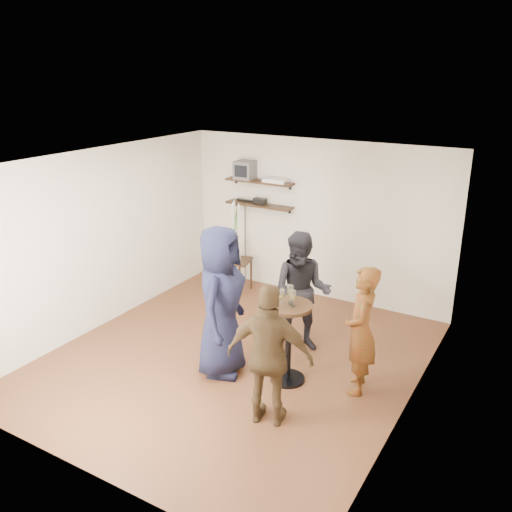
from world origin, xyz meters
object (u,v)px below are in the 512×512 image
Objects in this scene: radio at (260,201)px; drinks_table at (288,332)px; dvd_deck at (276,181)px; side_table at (236,265)px; crt_monitor at (245,170)px; person_navy at (221,301)px; person_plaid at (361,331)px; person_dark at (302,292)px; person_brown at (270,356)px.

drinks_table is (1.83, -2.48, -0.87)m from radio.
dvd_deck reaches higher than side_table.
crt_monitor reaches higher than radio.
dvd_deck is at bearing 36.88° from side_table.
radio is 0.22× the size of drinks_table.
side_table is 0.29× the size of person_navy.
crt_monitor is 3.88m from person_plaid.
dvd_deck is (0.58, 0.00, -0.12)m from crt_monitor.
dvd_deck is 1.82× the size of radio.
crt_monitor is at bearing 180.00° from dvd_deck.
person_navy is (1.24, -2.30, 0.49)m from side_table.
radio is 3.54m from person_plaid.
dvd_deck is 1.58m from side_table.
crt_monitor is at bearing 96.85° from side_table.
drinks_table is (1.52, -2.48, -1.25)m from dvd_deck.
person_dark is 1.69m from person_brown.
dvd_deck is at bearing -76.12° from person_brown.
radio is at bearing 180.00° from dvd_deck.
person_brown is at bearing -46.42° from person_plaid.
person_navy is (-0.59, -1.03, 0.13)m from person_dark.
radio is 3.20m from drinks_table.
crt_monitor is at bearing 130.38° from drinks_table.
person_navy is at bearing -164.98° from drinks_table.
person_navy is at bearing -135.21° from person_dark.
person_dark reaches higher than side_table.
side_table is (-0.53, -0.40, -1.43)m from dvd_deck.
person_dark is at bearing 105.43° from drinks_table.
drinks_table is at bearing -58.39° from dvd_deck.
crt_monitor is 0.59m from dvd_deck.
radio is at bearing -72.14° from person_brown.
crt_monitor is 0.20× the size of person_brown.
dvd_deck is 2.37m from person_dark.
person_plaid is (2.87, -1.84, 0.31)m from side_table.
crt_monitor is 4.21m from person_brown.
person_navy is (1.01, -2.70, -0.56)m from radio.
person_brown reaches higher than person_plaid.
person_dark reaches higher than person_brown.
crt_monitor is 0.17× the size of person_navy.
side_table is 0.55× the size of drinks_table.
side_table is (0.05, -0.40, -1.55)m from crt_monitor.
side_table is 0.35× the size of person_brown.
person_dark is at bearing -135.56° from person_plaid.
radio is at bearing 0.00° from crt_monitor.
crt_monitor is 3.53m from drinks_table.
dvd_deck reaches higher than person_dark.
person_plaid is 1.19m from person_dark.
radio is (-0.30, 0.00, -0.38)m from dvd_deck.
side_table is at bearing -143.12° from dvd_deck.
person_navy is 1.20× the size of person_brown.
drinks_table reaches higher than side_table.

